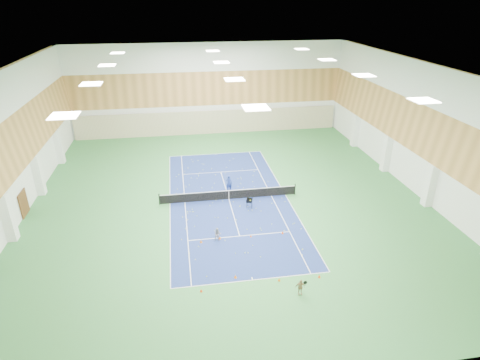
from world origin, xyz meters
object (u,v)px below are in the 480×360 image
at_px(ball_cart, 249,203).
at_px(child_apron, 300,287).
at_px(tennis_net, 229,194).
at_px(child_court, 218,235).
at_px(coach, 229,183).

bearing_deg(ball_cart, child_apron, -63.04).
bearing_deg(child_apron, tennis_net, 104.57).
height_order(child_court, child_apron, child_apron).
bearing_deg(ball_cart, child_court, -103.66).
height_order(tennis_net, child_apron, child_apron).
bearing_deg(child_court, child_apron, -54.80).
bearing_deg(child_apron, coach, 102.30).
bearing_deg(child_court, tennis_net, 77.18).
relative_size(tennis_net, child_apron, 11.24).
xyz_separation_m(coach, child_apron, (2.48, -15.54, -0.24)).
bearing_deg(child_apron, child_court, 126.37).
distance_m(child_court, child_apron, 8.31).
xyz_separation_m(coach, child_court, (-2.07, -8.58, -0.25)).
distance_m(child_apron, ball_cart, 11.86).
xyz_separation_m(tennis_net, child_court, (-1.80, -6.75, 0.01)).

